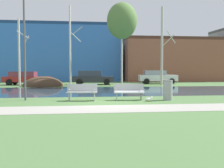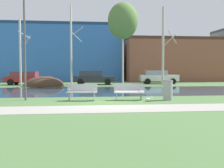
{
  "view_description": "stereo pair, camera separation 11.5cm",
  "coord_description": "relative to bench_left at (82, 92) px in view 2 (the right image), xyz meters",
  "views": [
    {
      "loc": [
        -1.37,
        -13.24,
        1.66
      ],
      "look_at": [
        0.39,
        1.47,
        0.85
      ],
      "focal_mm": 43.83,
      "sensor_mm": 36.0,
      "label": 1
    },
    {
      "loc": [
        -1.26,
        -13.25,
        1.66
      ],
      "look_at": [
        0.39,
        1.47,
        0.85
      ],
      "focal_mm": 43.83,
      "sensor_mm": 36.0,
      "label": 2
    }
  ],
  "objects": [
    {
      "name": "birch_center_left",
      "position": [
        4.0,
        12.04,
        5.85
      ],
      "size": [
        2.93,
        2.93,
        8.13
      ],
      "color": "beige",
      "rests_on": "ground"
    },
    {
      "name": "building_brick_low",
      "position": [
        13.28,
        24.06,
        2.49
      ],
      "size": [
        14.51,
        8.57,
        5.92
      ],
      "color": "brown",
      "rests_on": "ground"
    },
    {
      "name": "bench_right",
      "position": [
        2.5,
        0.0,
        0.0
      ],
      "size": [
        1.65,
        0.72,
        0.87
      ],
      "color": "#9EA0A3",
      "rests_on": "ground"
    },
    {
      "name": "ground_plane",
      "position": [
        1.24,
        8.84,
        -0.47
      ],
      "size": [
        120.0,
        120.0,
        0.0
      ],
      "primitive_type": "plane",
      "color": "#4C703D"
    },
    {
      "name": "birch_far_left",
      "position": [
        -5.73,
        12.23,
        2.78
      ],
      "size": [
        1.07,
        1.9,
        6.36
      ],
      "color": "beige",
      "rests_on": "ground"
    },
    {
      "name": "streetlamp",
      "position": [
        -2.99,
        0.5,
        3.53
      ],
      "size": [
        0.32,
        0.32,
        6.1
      ],
      "color": "#4C4C51",
      "rests_on": "ground"
    },
    {
      "name": "bench_left",
      "position": [
        0.0,
        0.0,
        0.0
      ],
      "size": [
        1.65,
        0.72,
        0.87
      ],
      "color": "#9EA0A3",
      "rests_on": "ground"
    },
    {
      "name": "building_blue_store",
      "position": [
        -3.04,
        24.91,
        3.48
      ],
      "size": [
        16.94,
        6.04,
        7.9
      ],
      "color": "#3870C6",
      "rests_on": "ground"
    },
    {
      "name": "soil_mound",
      "position": [
        -3.62,
        12.58,
        -0.47
      ],
      "size": [
        3.88,
        3.47,
        1.93
      ],
      "primitive_type": "ellipsoid",
      "color": "#423021",
      "rests_on": "ground"
    },
    {
      "name": "parked_van_nearest_red",
      "position": [
        -5.75,
        15.19,
        0.28
      ],
      "size": [
        4.83,
        2.38,
        1.41
      ],
      "color": "maroon",
      "rests_on": "ground"
    },
    {
      "name": "river_band",
      "position": [
        1.24,
        6.34,
        -0.47
      ],
      "size": [
        80.0,
        8.94,
        0.01
      ],
      "primitive_type": "cube",
      "color": "#2D475B",
      "rests_on": "ground"
    },
    {
      "name": "seagull",
      "position": [
        3.39,
        -0.84,
        -0.34
      ],
      "size": [
        0.42,
        0.16,
        0.25
      ],
      "color": "white",
      "rests_on": "ground"
    },
    {
      "name": "parked_sedan_second_dark",
      "position": [
        1.24,
        14.97,
        0.31
      ],
      "size": [
        4.48,
        2.29,
        1.49
      ],
      "color": "#282B30",
      "rests_on": "ground"
    },
    {
      "name": "paved_path_strip",
      "position": [
        1.24,
        -3.14,
        -0.47
      ],
      "size": [
        60.0,
        2.19,
        0.01
      ],
      "primitive_type": "cube",
      "color": "#9E998E",
      "rests_on": "ground"
    },
    {
      "name": "parked_hatch_third_white",
      "position": [
        8.62,
        15.76,
        0.33
      ],
      "size": [
        4.38,
        2.29,
        1.52
      ],
      "color": "silver",
      "rests_on": "ground"
    },
    {
      "name": "birch_left",
      "position": [
        -0.97,
        12.28,
        3.46
      ],
      "size": [
        1.25,
        2.2,
        7.76
      ],
      "color": "beige",
      "rests_on": "ground"
    },
    {
      "name": "birch_center",
      "position": [
        8.25,
        12.64,
        3.54
      ],
      "size": [
        1.51,
        2.71,
        7.94
      ],
      "color": "#BCB7A8",
      "rests_on": "ground"
    },
    {
      "name": "trash_bin",
      "position": [
        4.57,
        -0.29,
        0.08
      ],
      "size": [
        0.51,
        0.51,
        1.07
      ],
      "color": "gray",
      "rests_on": "ground"
    }
  ]
}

